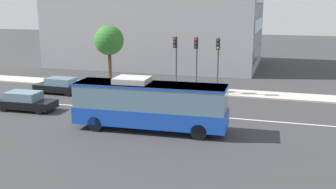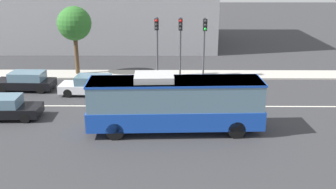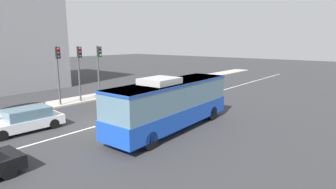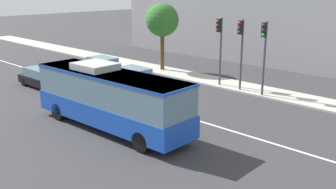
{
  "view_description": "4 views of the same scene",
  "coord_description": "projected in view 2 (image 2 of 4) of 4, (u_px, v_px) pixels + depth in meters",
  "views": [
    {
      "loc": [
        10.49,
        -27.74,
        8.16
      ],
      "look_at": [
        3.16,
        -3.1,
        2.2
      ],
      "focal_mm": 42.47,
      "sensor_mm": 36.0,
      "label": 1
    },
    {
      "loc": [
        2.05,
        -25.54,
        9.28
      ],
      "look_at": [
        1.86,
        -2.66,
        1.73
      ],
      "focal_mm": 42.05,
      "sensor_mm": 36.0,
      "label": 2
    },
    {
      "loc": [
        -10.45,
        -14.49,
        5.52
      ],
      "look_at": [
        3.16,
        -3.18,
        2.01
      ],
      "focal_mm": 28.19,
      "sensor_mm": 36.0,
      "label": 3
    },
    {
      "loc": [
        18.37,
        -16.36,
        7.5
      ],
      "look_at": [
        3.94,
        -1.57,
        1.71
      ],
      "focal_mm": 41.84,
      "sensor_mm": 36.0,
      "label": 4
    }
  ],
  "objects": [
    {
      "name": "sidewalk_kerb",
      "position": [
        148.0,
        75.0,
        34.75
      ],
      "size": [
        80.0,
        2.69,
        0.14
      ],
      "primitive_type": "cube",
      "color": "#B2ADA3",
      "rests_on": "ground_plane"
    },
    {
      "name": "sedan_black",
      "position": [
        26.0,
        81.0,
        30.44
      ],
      "size": [
        4.56,
        1.96,
        1.46
      ],
      "rotation": [
        0.0,
        0.0,
        3.11
      ],
      "color": "black",
      "rests_on": "ground_plane"
    },
    {
      "name": "traffic_light_far_corner",
      "position": [
        157.0,
        37.0,
        32.77
      ],
      "size": [
        0.34,
        0.62,
        5.2
      ],
      "rotation": [
        0.0,
        0.0,
        -1.66
      ],
      "color": "#47474C",
      "rests_on": "ground_plane"
    },
    {
      "name": "transit_bus",
      "position": [
        175.0,
        102.0,
        22.57
      ],
      "size": [
        10.1,
        2.91,
        3.46
      ],
      "rotation": [
        0.0,
        0.0,
        0.04
      ],
      "color": "#1947B7",
      "rests_on": "ground_plane"
    },
    {
      "name": "ground_plane",
      "position": [
        141.0,
        106.0,
        27.17
      ],
      "size": [
        160.0,
        160.0,
        0.0
      ],
      "primitive_type": "plane",
      "color": "#333335"
    },
    {
      "name": "sedan_white",
      "position": [
        91.0,
        85.0,
        29.44
      ],
      "size": [
        4.58,
        2.01,
        1.46
      ],
      "rotation": [
        0.0,
        0.0,
        3.09
      ],
      "color": "white",
      "rests_on": "ground_plane"
    },
    {
      "name": "street_tree_kerbside_left",
      "position": [
        74.0,
        24.0,
        33.53
      ],
      "size": [
        2.91,
        2.91,
        6.01
      ],
      "color": "#4C3823",
      "rests_on": "ground_plane"
    },
    {
      "name": "traffic_light_near_corner",
      "position": [
        204.0,
        38.0,
        32.44
      ],
      "size": [
        0.34,
        0.62,
        5.2
      ],
      "rotation": [
        0.0,
        0.0,
        -1.48
      ],
      "color": "#47474C",
      "rests_on": "ground_plane"
    },
    {
      "name": "sedan_black_ahead",
      "position": [
        3.0,
        108.0,
        24.8
      ],
      "size": [
        4.56,
        1.95,
        1.46
      ],
      "rotation": [
        0.0,
        0.0,
        0.03
      ],
      "color": "black",
      "rests_on": "ground_plane"
    },
    {
      "name": "traffic_light_mid_block",
      "position": [
        180.0,
        37.0,
        32.65
      ],
      "size": [
        0.32,
        0.62,
        5.2
      ],
      "rotation": [
        0.0,
        0.0,
        -1.58
      ],
      "color": "#47474C",
      "rests_on": "ground_plane"
    },
    {
      "name": "lane_centre_line",
      "position": [
        141.0,
        106.0,
        27.17
      ],
      "size": [
        76.0,
        0.16,
        0.01
      ],
      "primitive_type": "cube",
      "color": "silver",
      "rests_on": "ground_plane"
    }
  ]
}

